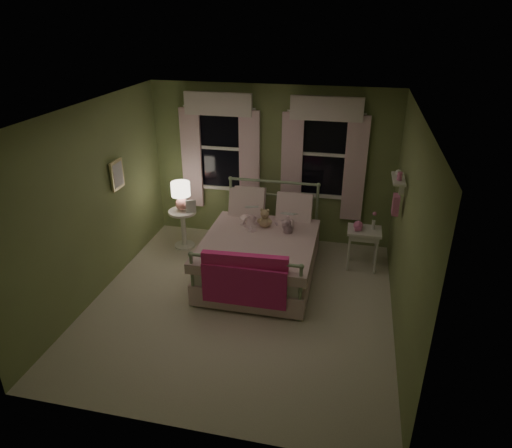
% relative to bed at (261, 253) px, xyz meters
% --- Properties ---
extents(room_shell, '(4.20, 4.20, 4.20)m').
position_rel_bed_xyz_m(room_shell, '(-0.10, -0.80, 0.92)').
color(room_shell, white).
rests_on(room_shell, ground).
extents(bed, '(1.58, 2.04, 1.18)m').
position_rel_bed_xyz_m(bed, '(0.00, 0.00, 0.00)').
color(bed, white).
rests_on(bed, ground).
extents(pink_throw, '(1.10, 0.17, 0.71)m').
position_rel_bed_xyz_m(pink_throw, '(0.01, -1.02, 0.23)').
color(pink_throw, '#F32F85').
rests_on(pink_throw, bed).
extents(child_left, '(0.35, 0.29, 0.83)m').
position_rel_bed_xyz_m(child_left, '(-0.27, 0.43, 0.61)').
color(child_left, '#F7D1DD').
rests_on(child_left, bed).
extents(child_right, '(0.38, 0.33, 0.68)m').
position_rel_bed_xyz_m(child_right, '(0.29, 0.43, 0.53)').
color(child_right, '#F7D1DD').
rests_on(child_right, bed).
extents(book_left, '(0.22, 0.15, 0.26)m').
position_rel_bed_xyz_m(book_left, '(-0.27, 0.18, 0.59)').
color(book_left, beige).
rests_on(book_left, child_left).
extents(book_right, '(0.21, 0.13, 0.26)m').
position_rel_bed_xyz_m(book_right, '(0.29, 0.18, 0.54)').
color(book_right, beige).
rests_on(book_right, child_right).
extents(teddy_bear, '(0.23, 0.19, 0.31)m').
position_rel_bed_xyz_m(teddy_bear, '(0.01, 0.27, 0.42)').
color(teddy_bear, tan).
rests_on(teddy_bear, bed).
extents(nightstand_left, '(0.46, 0.46, 0.65)m').
position_rel_bed_xyz_m(nightstand_left, '(-1.44, 0.62, 0.04)').
color(nightstand_left, white).
rests_on(nightstand_left, ground).
extents(table_lamp, '(0.31, 0.31, 0.47)m').
position_rel_bed_xyz_m(table_lamp, '(-1.44, 0.62, 0.58)').
color(table_lamp, pink).
rests_on(table_lamp, nightstand_left).
extents(book_nightstand, '(0.23, 0.27, 0.02)m').
position_rel_bed_xyz_m(book_nightstand, '(-1.34, 0.54, 0.28)').
color(book_nightstand, beige).
rests_on(book_nightstand, nightstand_left).
extents(nightstand_right, '(0.50, 0.40, 0.64)m').
position_rel_bed_xyz_m(nightstand_right, '(1.47, 0.55, 0.17)').
color(nightstand_right, white).
rests_on(nightstand_right, ground).
extents(pink_toy, '(0.14, 0.19, 0.14)m').
position_rel_bed_xyz_m(pink_toy, '(1.37, 0.54, 0.33)').
color(pink_toy, pink).
rests_on(pink_toy, nightstand_right).
extents(bud_vase, '(0.06, 0.06, 0.28)m').
position_rel_bed_xyz_m(bud_vase, '(1.59, 0.60, 0.41)').
color(bud_vase, white).
rests_on(bud_vase, nightstand_right).
extents(window_left, '(1.34, 0.13, 1.96)m').
position_rel_bed_xyz_m(window_left, '(-0.95, 1.23, 1.25)').
color(window_left, black).
rests_on(window_left, room_shell).
extents(window_right, '(1.34, 0.13, 1.96)m').
position_rel_bed_xyz_m(window_right, '(0.75, 1.23, 1.25)').
color(window_right, black).
rests_on(window_right, room_shell).
extents(wall_shelf, '(0.15, 0.50, 0.60)m').
position_rel_bed_xyz_m(wall_shelf, '(1.80, -0.09, 1.15)').
color(wall_shelf, white).
rests_on(wall_shelf, room_shell).
extents(framed_picture, '(0.03, 0.32, 0.42)m').
position_rel_bed_xyz_m(framed_picture, '(-2.05, -0.20, 1.12)').
color(framed_picture, beige).
rests_on(framed_picture, room_shell).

